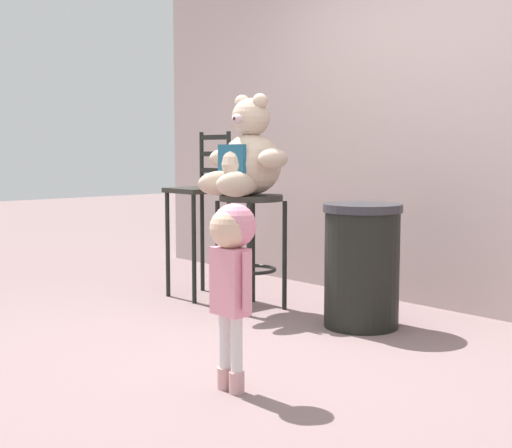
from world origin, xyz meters
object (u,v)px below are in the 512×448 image
bar_chair_empty (201,202)px  teddy_bear (247,158)px  bar_stool_with_teddy (251,227)px  trash_bin (362,265)px  child_walking (232,256)px

bar_chair_empty → teddy_bear: bearing=-4.3°
bar_stool_with_teddy → bar_chair_empty: bar_chair_empty is taller
teddy_bear → bar_chair_empty: teddy_bear is taller
bar_stool_with_teddy → bar_chair_empty: bearing=179.0°
trash_bin → child_walking: bearing=-75.1°
trash_bin → bar_chair_empty: (-1.39, -0.18, 0.32)m
child_walking → trash_bin: size_ratio=1.12×
child_walking → trash_bin: child_walking is taller
child_walking → bar_chair_empty: (-1.75, 1.17, 0.09)m
bar_chair_empty → bar_stool_with_teddy: bearing=-1.0°
child_walking → teddy_bear: bearing=-120.2°
bar_stool_with_teddy → bar_chair_empty: 0.59m
bar_stool_with_teddy → child_walking: size_ratio=0.92×
teddy_bear → trash_bin: teddy_bear is taller
child_walking → bar_stool_with_teddy: bearing=-121.0°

